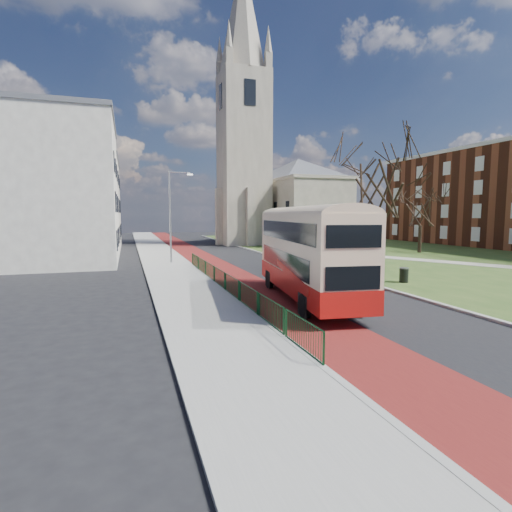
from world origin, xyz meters
name	(u,v)px	position (x,y,z in m)	size (l,w,h in m)	color
ground	(302,303)	(0.00, 0.00, 0.00)	(160.00, 160.00, 0.00)	black
road_carriageway	(231,259)	(1.50, 20.00, 0.01)	(9.00, 120.00, 0.01)	black
bus_lane	(204,260)	(-1.20, 20.00, 0.01)	(3.40, 120.00, 0.01)	#591414
pavement_west	(164,261)	(-5.00, 20.00, 0.06)	(4.00, 120.00, 0.12)	gray
kerb_west	(185,260)	(-3.00, 20.00, 0.07)	(0.25, 120.00, 0.13)	#999993
kerb_east	(268,255)	(6.10, 22.00, 0.07)	(0.25, 80.00, 0.13)	#999993
grass_green	(422,250)	(26.00, 22.00, 0.02)	(40.00, 80.00, 0.04)	#2E4E1C
footpath	(461,263)	(20.00, 10.00, 0.06)	(2.20, 36.00, 0.03)	#9E998C
pedestrian_railing	(225,282)	(-2.95, 4.00, 0.55)	(0.07, 24.00, 1.12)	#0C3618
gothic_church	(273,154)	(12.56, 38.00, 13.13)	(16.38, 18.00, 40.00)	gray
street_block_near	(57,190)	(-14.00, 22.00, 6.51)	(10.30, 14.30, 13.00)	#BCB7AA
street_block_far	(78,203)	(-14.00, 38.00, 5.76)	(10.30, 16.30, 11.50)	beige
streetlamp	(172,212)	(-4.35, 18.00, 4.59)	(2.13, 0.18, 8.00)	gray
bus	(308,249)	(0.52, 0.48, 2.62)	(3.97, 11.24, 4.60)	#AB140F
winter_tree_near	(377,176)	(10.52, 9.29, 7.34)	(9.04, 9.04, 10.53)	black
winter_tree_far	(421,205)	(23.52, 19.57, 5.42)	(6.42, 6.42, 7.77)	black
litter_bin	(404,275)	(8.62, 3.29, 0.52)	(0.68, 0.68, 0.95)	black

